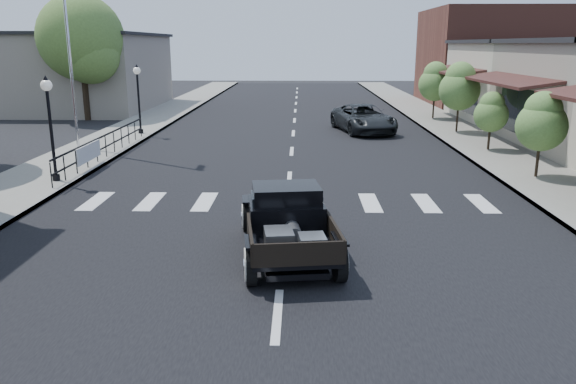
{
  "coord_description": "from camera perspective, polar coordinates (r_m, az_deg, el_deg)",
  "views": [
    {
      "loc": [
        0.38,
        -11.64,
        4.47
      ],
      "look_at": [
        0.08,
        1.47,
        1.0
      ],
      "focal_mm": 35.0,
      "sensor_mm": 36.0,
      "label": 1
    }
  ],
  "objects": [
    {
      "name": "far_building_right",
      "position": [
        46.2,
        20.94,
        12.67
      ],
      "size": [
        11.0,
        10.0,
        7.0
      ],
      "primitive_type": "cube",
      "color": "brown",
      "rests_on": "ground"
    },
    {
      "name": "banner",
      "position": [
        21.44,
        -19.51,
        3.16
      ],
      "size": [
        0.04,
        2.2,
        0.6
      ],
      "primitive_type": null,
      "color": "silver",
      "rests_on": "sidewalk_left"
    },
    {
      "name": "road",
      "position": [
        27.01,
        0.49,
        5.32
      ],
      "size": [
        14.0,
        80.0,
        0.02
      ],
      "primitive_type": "cube",
      "color": "black",
      "rests_on": "ground"
    },
    {
      "name": "road_markings",
      "position": [
        22.1,
        0.3,
        3.15
      ],
      "size": [
        12.0,
        60.0,
        0.06
      ],
      "primitive_type": null,
      "color": "silver",
      "rests_on": "ground"
    },
    {
      "name": "railing",
      "position": [
        23.28,
        -18.04,
        4.65
      ],
      "size": [
        0.08,
        10.0,
        1.0
      ],
      "primitive_type": null,
      "color": "black",
      "rests_on": "sidewalk_left"
    },
    {
      "name": "lamp_post_c",
      "position": [
        28.89,
        -14.93,
        9.09
      ],
      "size": [
        0.36,
        0.36,
        3.36
      ],
      "primitive_type": null,
      "color": "black",
      "rests_on": "sidewalk_left"
    },
    {
      "name": "low_building_left",
      "position": [
        42.56,
        -20.29,
        11.27
      ],
      "size": [
        10.0,
        12.0,
        5.0
      ],
      "primitive_type": "cube",
      "color": "gray",
      "rests_on": "ground"
    },
    {
      "name": "small_tree_d",
      "position": [
        29.75,
        16.96,
        9.09
      ],
      "size": [
        2.01,
        2.01,
        3.35
      ],
      "primitive_type": null,
      "color": "#527A38",
      "rests_on": "sidewalk_right"
    },
    {
      "name": "small_tree_b",
      "position": [
        20.4,
        24.25,
        5.2
      ],
      "size": [
        1.64,
        1.64,
        2.74
      ],
      "primitive_type": null,
      "color": "#527A38",
      "rests_on": "sidewalk_right"
    },
    {
      "name": "ground",
      "position": [
        12.47,
        -0.52,
        -6.17
      ],
      "size": [
        120.0,
        120.0,
        0.0
      ],
      "primitive_type": "plane",
      "color": "black",
      "rests_on": "ground"
    },
    {
      "name": "small_tree_c",
      "position": [
        25.04,
        19.88,
        6.71
      ],
      "size": [
        1.4,
        1.4,
        2.33
      ],
      "primitive_type": null,
      "color": "#527A38",
      "rests_on": "sidewalk_right"
    },
    {
      "name": "second_car",
      "position": [
        29.64,
        7.66,
        7.39
      ],
      "size": [
        3.4,
        5.47,
        1.41
      ],
      "primitive_type": "imported",
      "rotation": [
        0.0,
        0.0,
        0.22
      ],
      "color": "black",
      "rests_on": "ground"
    },
    {
      "name": "storefront_far",
      "position": [
        36.75,
        25.15,
        9.98
      ],
      "size": [
        10.0,
        9.0,
        4.5
      ],
      "primitive_type": "cube",
      "color": "#BDB4A0",
      "rests_on": "ground"
    },
    {
      "name": "hotrod_pickup",
      "position": [
        12.12,
        -0.09,
        -2.94
      ],
      "size": [
        2.63,
        4.69,
        1.54
      ],
      "primitive_type": null,
      "rotation": [
        0.0,
        0.0,
        0.13
      ],
      "color": "black",
      "rests_on": "ground"
    },
    {
      "name": "sidewalk_right",
      "position": [
        28.2,
        18.1,
        5.12
      ],
      "size": [
        3.0,
        80.0,
        0.15
      ],
      "primitive_type": "cube",
      "color": "gray",
      "rests_on": "ground"
    },
    {
      "name": "lamp_post_b",
      "position": [
        19.54,
        -22.94,
        5.9
      ],
      "size": [
        0.36,
        0.36,
        3.36
      ],
      "primitive_type": null,
      "color": "black",
      "rests_on": "sidewalk_left"
    },
    {
      "name": "sidewalk_left",
      "position": [
        28.42,
        -16.99,
        5.28
      ],
      "size": [
        3.0,
        80.0,
        0.15
      ],
      "primitive_type": "cube",
      "color": "gray",
      "rests_on": "ground"
    },
    {
      "name": "big_tree_far",
      "position": [
        36.03,
        -20.15,
        12.64
      ],
      "size": [
        4.97,
        4.97,
        7.31
      ],
      "primitive_type": null,
      "color": "#4D6D2F",
      "rests_on": "ground"
    },
    {
      "name": "small_tree_e",
      "position": [
        34.85,
        14.66,
        9.87
      ],
      "size": [
        1.92,
        1.92,
        3.2
      ],
      "primitive_type": null,
      "color": "#527A38",
      "rests_on": "sidewalk_right"
    }
  ]
}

